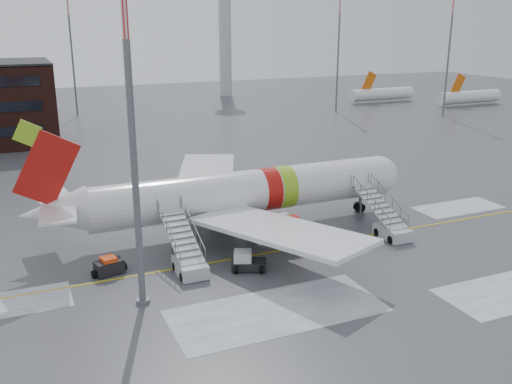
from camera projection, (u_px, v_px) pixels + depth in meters
name	position (u px, v px, depth m)	size (l,w,h in m)	color
ground	(290.00, 244.00, 48.09)	(260.00, 260.00, 0.00)	#494C4F
airliner	(237.00, 194.00, 50.40)	(35.03, 32.97, 11.18)	silver
airstair_fwd	(388.00, 224.00, 49.76)	(2.05, 7.70, 3.48)	#B0B2B8
airstair_aft	(187.00, 257.00, 42.78)	(2.05, 7.70, 3.48)	#B3B5BB
pushback_tug	(247.00, 262.00, 42.96)	(2.96, 2.66, 1.50)	black
baggage_tractor	(109.00, 267.00, 42.25)	(2.73, 1.65, 1.36)	black
light_mast_near	(132.00, 137.00, 34.79)	(1.20, 1.20, 21.59)	#595B60
control_tower	(225.00, 18.00, 137.55)	(6.40, 6.40, 30.00)	#B2B5BA
light_mast_far_ne	(339.00, 43.00, 114.58)	(1.20, 1.20, 24.25)	#595B60
light_mast_far_n	(71.00, 44.00, 109.52)	(1.20, 1.20, 24.25)	#595B60
light_mast_far_e	(450.00, 44.00, 108.41)	(1.20, 1.20, 24.25)	#595B60
distant_aircraft	(410.00, 104.00, 128.17)	(35.00, 18.00, 8.00)	#D8590C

